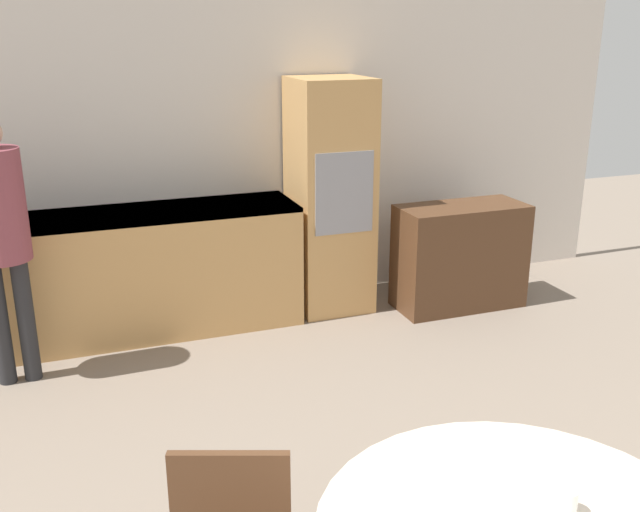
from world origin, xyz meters
TOP-DOWN VIEW (x-y plane):
  - wall_back at (0.00, 5.08)m, footprint 6.95×0.05m
  - kitchen_counter at (-1.07, 4.74)m, footprint 3.11×0.60m
  - oven_unit at (0.81, 4.74)m, footprint 0.56×0.59m
  - sideboard at (1.76, 4.38)m, footprint 1.00×0.45m
  - cup at (0.20, 1.22)m, footprint 0.08×0.08m

SIDE VIEW (x-z plane):
  - sideboard at x=1.76m, z-range 0.00..0.82m
  - kitchen_counter at x=-1.07m, z-range 0.01..0.91m
  - cup at x=0.20m, z-range 0.74..0.83m
  - oven_unit at x=0.81m, z-range 0.00..1.77m
  - wall_back at x=0.00m, z-range 0.00..2.60m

